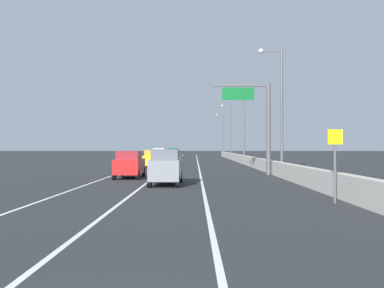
{
  "coord_description": "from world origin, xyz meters",
  "views": [
    {
      "loc": [
        1.03,
        -4.11,
        2.31
      ],
      "look_at": [
        0.69,
        53.56,
        2.63
      ],
      "focal_mm": 41.37,
      "sensor_mm": 36.0,
      "label": 1
    }
  ],
  "objects_px": {
    "overhead_sign_gantry": "(259,117)",
    "lamp_post_right_fourth": "(230,127)",
    "lamp_post_right_fifth": "(223,132)",
    "car_green_0": "(174,153)",
    "car_red_4": "(129,165)",
    "lamp_post_right_second": "(279,102)",
    "car_white_2": "(159,156)",
    "car_gray_1": "(166,167)",
    "car_blue_3": "(170,154)",
    "lamp_post_right_third": "(242,120)",
    "speed_advisory_sign": "(335,160)",
    "car_yellow_5": "(153,159)"
  },
  "relations": [
    {
      "from": "lamp_post_right_second",
      "to": "lamp_post_right_fifth",
      "type": "relative_size",
      "value": 1.0
    },
    {
      "from": "car_red_4",
      "to": "lamp_post_right_fifth",
      "type": "bearing_deg",
      "value": 81.77
    },
    {
      "from": "lamp_post_right_third",
      "to": "car_green_0",
      "type": "xyz_separation_m",
      "value": [
        -11.35,
        28.07,
        -5.16
      ]
    },
    {
      "from": "car_blue_3",
      "to": "car_yellow_5",
      "type": "distance_m",
      "value": 31.27
    },
    {
      "from": "speed_advisory_sign",
      "to": "car_red_4",
      "type": "relative_size",
      "value": 0.69
    },
    {
      "from": "lamp_post_right_third",
      "to": "lamp_post_right_fourth",
      "type": "height_order",
      "value": "same"
    },
    {
      "from": "car_gray_1",
      "to": "car_white_2",
      "type": "distance_m",
      "value": 32.36
    },
    {
      "from": "lamp_post_right_fourth",
      "to": "lamp_post_right_second",
      "type": "bearing_deg",
      "value": -89.81
    },
    {
      "from": "car_yellow_5",
      "to": "car_white_2",
      "type": "bearing_deg",
      "value": 91.16
    },
    {
      "from": "lamp_post_right_third",
      "to": "car_yellow_5",
      "type": "distance_m",
      "value": 21.16
    },
    {
      "from": "car_white_2",
      "to": "car_yellow_5",
      "type": "xyz_separation_m",
      "value": [
        0.24,
        -11.64,
        -0.07
      ]
    },
    {
      "from": "car_green_0",
      "to": "car_white_2",
      "type": "height_order",
      "value": "car_white_2"
    },
    {
      "from": "lamp_post_right_second",
      "to": "car_gray_1",
      "type": "bearing_deg",
      "value": -127.41
    },
    {
      "from": "lamp_post_right_second",
      "to": "car_white_2",
      "type": "xyz_separation_m",
      "value": [
        -12.01,
        20.4,
        -5.13
      ]
    },
    {
      "from": "car_green_0",
      "to": "car_gray_1",
      "type": "bearing_deg",
      "value": -87.66
    },
    {
      "from": "lamp_post_right_fifth",
      "to": "car_yellow_5",
      "type": "distance_m",
      "value": 69.85
    },
    {
      "from": "speed_advisory_sign",
      "to": "car_green_0",
      "type": "distance_m",
      "value": 74.9
    },
    {
      "from": "lamp_post_right_second",
      "to": "car_green_0",
      "type": "distance_m",
      "value": 55.38
    },
    {
      "from": "lamp_post_right_third",
      "to": "speed_advisory_sign",
      "type": "bearing_deg",
      "value": -91.53
    },
    {
      "from": "lamp_post_right_fifth",
      "to": "car_green_0",
      "type": "relative_size",
      "value": 2.26
    },
    {
      "from": "lamp_post_right_third",
      "to": "car_red_4",
      "type": "xyz_separation_m",
      "value": [
        -11.7,
        -31.95,
        -5.19
      ]
    },
    {
      "from": "car_red_4",
      "to": "car_blue_3",
      "type": "bearing_deg",
      "value": 89.5
    },
    {
      "from": "car_red_4",
      "to": "car_yellow_5",
      "type": "height_order",
      "value": "car_red_4"
    },
    {
      "from": "car_yellow_5",
      "to": "lamp_post_right_third",
      "type": "bearing_deg",
      "value": 56.23
    },
    {
      "from": "overhead_sign_gantry",
      "to": "car_white_2",
      "type": "distance_m",
      "value": 25.11
    },
    {
      "from": "car_green_0",
      "to": "car_white_2",
      "type": "bearing_deg",
      "value": -90.48
    },
    {
      "from": "car_green_0",
      "to": "car_yellow_5",
      "type": "bearing_deg",
      "value": -90.06
    },
    {
      "from": "lamp_post_right_fifth",
      "to": "car_white_2",
      "type": "relative_size",
      "value": 2.53
    },
    {
      "from": "car_red_4",
      "to": "car_yellow_5",
      "type": "bearing_deg",
      "value": 88.84
    },
    {
      "from": "car_gray_1",
      "to": "car_red_4",
      "type": "bearing_deg",
      "value": 118.1
    },
    {
      "from": "lamp_post_right_fourth",
      "to": "car_green_0",
      "type": "relative_size",
      "value": 2.26
    },
    {
      "from": "lamp_post_right_fifth",
      "to": "car_green_0",
      "type": "bearing_deg",
      "value": -116.5
    },
    {
      "from": "car_white_2",
      "to": "car_red_4",
      "type": "xyz_separation_m",
      "value": [
        -0.07,
        -26.54,
        -0.05
      ]
    },
    {
      "from": "lamp_post_right_second",
      "to": "car_white_2",
      "type": "height_order",
      "value": "lamp_post_right_second"
    },
    {
      "from": "overhead_sign_gantry",
      "to": "car_red_4",
      "type": "distance_m",
      "value": 11.35
    },
    {
      "from": "car_white_2",
      "to": "car_gray_1",
      "type": "bearing_deg",
      "value": -84.74
    },
    {
      "from": "lamp_post_right_fourth",
      "to": "car_green_0",
      "type": "xyz_separation_m",
      "value": [
        -11.56,
        2.27,
        -5.16
      ]
    },
    {
      "from": "overhead_sign_gantry",
      "to": "lamp_post_right_third",
      "type": "xyz_separation_m",
      "value": [
        1.67,
        28.16,
        1.45
      ]
    },
    {
      "from": "lamp_post_right_second",
      "to": "lamp_post_right_fifth",
      "type": "height_order",
      "value": "same"
    },
    {
      "from": "car_green_0",
      "to": "lamp_post_right_fourth",
      "type": "bearing_deg",
      "value": -11.08
    },
    {
      "from": "speed_advisory_sign",
      "to": "lamp_post_right_fourth",
      "type": "height_order",
      "value": "lamp_post_right_fourth"
    },
    {
      "from": "car_green_0",
      "to": "car_yellow_5",
      "type": "xyz_separation_m",
      "value": [
        -0.05,
        -45.11,
        -0.04
      ]
    },
    {
      "from": "overhead_sign_gantry",
      "to": "car_green_0",
      "type": "relative_size",
      "value": 1.57
    },
    {
      "from": "speed_advisory_sign",
      "to": "lamp_post_right_fourth",
      "type": "relative_size",
      "value": 0.28
    },
    {
      "from": "lamp_post_right_fourth",
      "to": "lamp_post_right_fifth",
      "type": "relative_size",
      "value": 1.0
    },
    {
      "from": "overhead_sign_gantry",
      "to": "lamp_post_right_fourth",
      "type": "height_order",
      "value": "lamp_post_right_fourth"
    },
    {
      "from": "overhead_sign_gantry",
      "to": "lamp_post_right_fifth",
      "type": "height_order",
      "value": "lamp_post_right_fifth"
    },
    {
      "from": "lamp_post_right_fourth",
      "to": "car_white_2",
      "type": "height_order",
      "value": "lamp_post_right_fourth"
    },
    {
      "from": "car_gray_1",
      "to": "car_blue_3",
      "type": "relative_size",
      "value": 0.96
    },
    {
      "from": "overhead_sign_gantry",
      "to": "speed_advisory_sign",
      "type": "relative_size",
      "value": 2.5
    }
  ]
}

